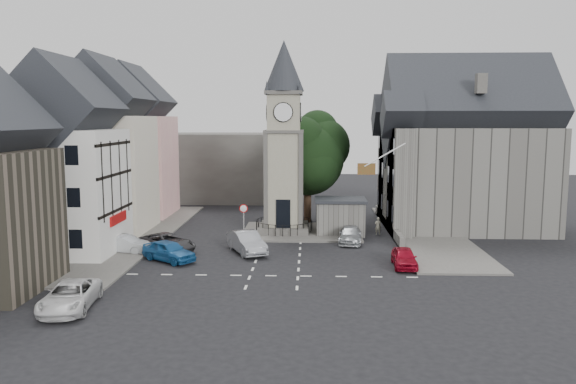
{
  "coord_description": "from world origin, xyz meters",
  "views": [
    {
      "loc": [
        2.23,
        -39.6,
        9.79
      ],
      "look_at": [
        0.46,
        5.0,
        3.93
      ],
      "focal_mm": 35.0,
      "sensor_mm": 36.0,
      "label": 1
    }
  ],
  "objects_px": {
    "car_west_blue": "(169,251)",
    "clock_tower": "(284,138)",
    "car_east_red": "(404,257)",
    "stone_shelter": "(340,216)",
    "pedestrian": "(378,226)"
  },
  "relations": [
    {
      "from": "car_west_blue",
      "to": "car_east_red",
      "type": "relative_size",
      "value": 1.13
    },
    {
      "from": "clock_tower",
      "to": "car_west_blue",
      "type": "bearing_deg",
      "value": -126.6
    },
    {
      "from": "car_west_blue",
      "to": "clock_tower",
      "type": "bearing_deg",
      "value": -1.19
    },
    {
      "from": "stone_shelter",
      "to": "car_west_blue",
      "type": "height_order",
      "value": "stone_shelter"
    },
    {
      "from": "stone_shelter",
      "to": "pedestrian",
      "type": "bearing_deg",
      "value": -2.2
    },
    {
      "from": "clock_tower",
      "to": "car_east_red",
      "type": "bearing_deg",
      "value": -52.28
    },
    {
      "from": "stone_shelter",
      "to": "car_east_red",
      "type": "height_order",
      "value": "stone_shelter"
    },
    {
      "from": "clock_tower",
      "to": "car_west_blue",
      "type": "height_order",
      "value": "clock_tower"
    },
    {
      "from": "clock_tower",
      "to": "car_west_blue",
      "type": "distance_m",
      "value": 14.6
    },
    {
      "from": "clock_tower",
      "to": "stone_shelter",
      "type": "distance_m",
      "value": 8.15
    },
    {
      "from": "clock_tower",
      "to": "pedestrian",
      "type": "relative_size",
      "value": 10.8
    },
    {
      "from": "car_west_blue",
      "to": "car_east_red",
      "type": "distance_m",
      "value": 16.03
    },
    {
      "from": "car_west_blue",
      "to": "car_east_red",
      "type": "bearing_deg",
      "value": -57.78
    },
    {
      "from": "stone_shelter",
      "to": "car_east_red",
      "type": "bearing_deg",
      "value": -70.59
    },
    {
      "from": "car_east_red",
      "to": "pedestrian",
      "type": "bearing_deg",
      "value": 94.94
    }
  ]
}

